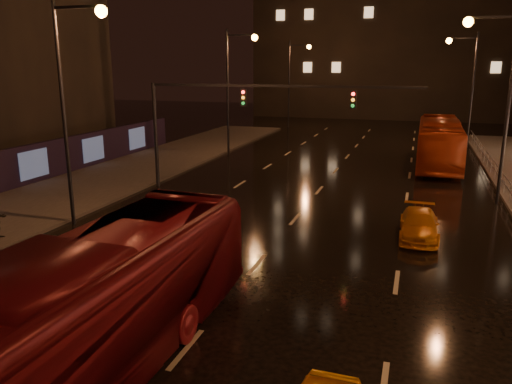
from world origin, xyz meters
The scene contains 6 objects.
ground centered at (0.00, 20.00, 0.00)m, with size 140.00×140.00×0.00m, color black.
sidewalk_left centered at (-13.50, 15.00, 0.07)m, with size 7.00×70.00×0.15m, color #38332D.
traffic_signal centered at (-5.06, 20.00, 4.74)m, with size 15.31×0.32×6.20m.
bus_red centered at (-1.52, 2.00, 1.71)m, with size 2.88×12.29×3.42m, color #5D0D13.
bus_curb centered at (6.84, 32.27, 1.72)m, with size 2.89×12.34×3.44m, color #9A2C0F.
taxi_far centered at (5.65, 15.06, 0.57)m, with size 1.59×3.90×1.13m, color orange.
Camera 1 is at (5.30, -6.41, 7.12)m, focal length 35.00 mm.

